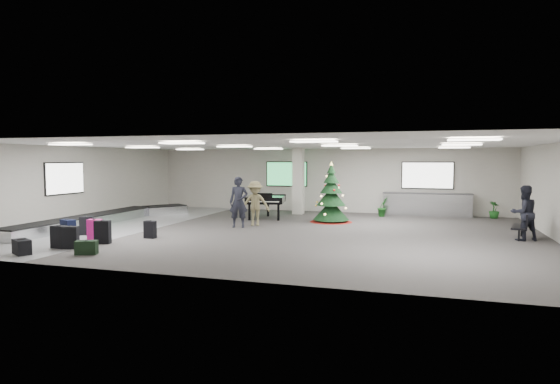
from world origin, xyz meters
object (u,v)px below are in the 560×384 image
(potted_plant_right, at_px, (494,210))
(traveler_a, at_px, (239,202))
(christmas_tree, at_px, (331,201))
(grand_piano, at_px, (266,200))
(pink_suitcase, at_px, (95,230))
(bench, at_px, (524,224))
(potted_plant_left, at_px, (383,207))
(service_counter, at_px, (427,204))
(traveler_bench, at_px, (524,213))
(traveler_b, at_px, (255,203))
(baggage_carousel, at_px, (104,218))

(potted_plant_right, bearing_deg, traveler_a, -148.94)
(christmas_tree, height_order, grand_piano, christmas_tree)
(pink_suitcase, relative_size, bench, 0.47)
(traveler_a, distance_m, potted_plant_left, 7.29)
(service_counter, bearing_deg, bench, -61.98)
(traveler_a, relative_size, potted_plant_right, 2.55)
(traveler_a, bearing_deg, service_counter, 24.58)
(pink_suitcase, relative_size, traveler_bench, 0.39)
(service_counter, height_order, traveler_a, traveler_a)
(service_counter, xyz_separation_m, traveler_b, (-6.62, -5.45, 0.35))
(service_counter, xyz_separation_m, potted_plant_right, (2.90, -0.15, -0.16))
(bench, bearing_deg, grand_piano, 179.65)
(christmas_tree, xyz_separation_m, traveler_a, (-3.15, -2.64, 0.11))
(christmas_tree, xyz_separation_m, potted_plant_right, (6.81, 3.36, -0.49))
(pink_suitcase, xyz_separation_m, potted_plant_right, (13.42, 10.07, 0.05))
(pink_suitcase, bearing_deg, traveler_b, 38.88)
(traveler_a, xyz_separation_m, traveler_b, (0.43, 0.69, -0.10))
(pink_suitcase, bearing_deg, traveler_bench, 4.82)
(grand_piano, height_order, bench, grand_piano)
(potted_plant_right, bearing_deg, pink_suitcase, -143.12)
(baggage_carousel, bearing_deg, pink_suitcase, -56.28)
(traveler_b, bearing_deg, traveler_bench, -18.71)
(christmas_tree, distance_m, traveler_b, 3.34)
(traveler_a, bearing_deg, christmas_tree, 23.44)
(bench, bearing_deg, potted_plant_right, 105.71)
(traveler_a, height_order, potted_plant_left, traveler_a)
(service_counter, bearing_deg, traveler_a, -138.92)
(grand_piano, bearing_deg, pink_suitcase, -128.83)
(bench, relative_size, traveler_a, 0.75)
(traveler_bench, bearing_deg, service_counter, -87.39)
(baggage_carousel, xyz_separation_m, pink_suitcase, (2.33, -3.49, 0.13))
(baggage_carousel, relative_size, service_counter, 2.40)
(pink_suitcase, distance_m, grand_piano, 7.87)
(baggage_carousel, xyz_separation_m, service_counter, (12.84, 6.73, 0.33))
(christmas_tree, height_order, bench, christmas_tree)
(baggage_carousel, xyz_separation_m, christmas_tree, (8.94, 3.22, 0.67))
(traveler_a, height_order, traveler_bench, traveler_a)
(bench, xyz_separation_m, potted_plant_right, (-0.17, 5.63, -0.12))
(traveler_b, xyz_separation_m, potted_plant_left, (4.66, 4.50, -0.44))
(christmas_tree, xyz_separation_m, traveler_b, (-2.72, -1.94, 0.01))
(pink_suitcase, bearing_deg, potted_plant_left, 35.42)
(grand_piano, distance_m, bench, 10.34)
(potted_plant_left, relative_size, potted_plant_right, 1.15)
(pink_suitcase, xyz_separation_m, grand_piano, (3.58, 6.99, 0.51))
(pink_suitcase, xyz_separation_m, bench, (13.59, 4.43, 0.17))
(service_counter, height_order, traveler_b, traveler_b)
(baggage_carousel, relative_size, pink_suitcase, 13.86)
(traveler_b, bearing_deg, potted_plant_left, 29.52)
(potted_plant_left, bearing_deg, bench, -43.76)
(baggage_carousel, relative_size, grand_piano, 4.09)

